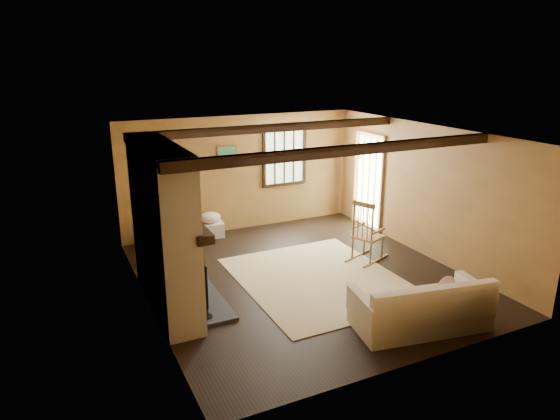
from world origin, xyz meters
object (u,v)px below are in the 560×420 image
fireplace (165,234)px  rocking_chair (367,235)px  armchair (174,232)px  laundry_basket (211,230)px  sofa (422,310)px

fireplace → rocking_chair: bearing=2.5°
fireplace → rocking_chair: (3.61, 0.15, -0.63)m
fireplace → armchair: bearing=73.7°
fireplace → laundry_basket: 3.08m
armchair → fireplace: bearing=8.1°
fireplace → laundry_basket: size_ratio=4.80×
sofa → fireplace: bearing=153.7°
rocking_chair → armchair: (-3.01, 1.91, -0.09)m
rocking_chair → sofa: (-0.70, -2.30, -0.21)m
laundry_basket → armchair: bearing=-151.1°
rocking_chair → sofa: 2.41m
rocking_chair → armchair: bearing=35.5°
laundry_basket → fireplace: bearing=-119.9°
sofa → laundry_basket: (-1.44, 4.68, -0.11)m
sofa → laundry_basket: 4.90m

